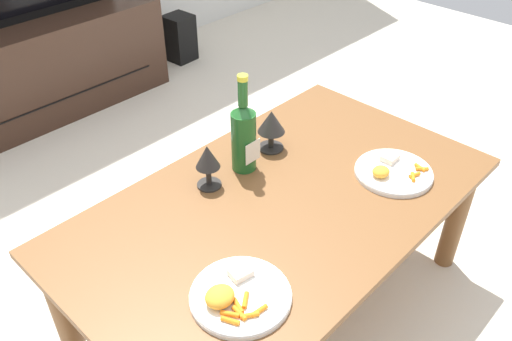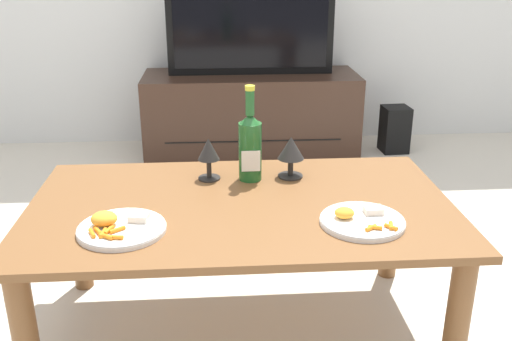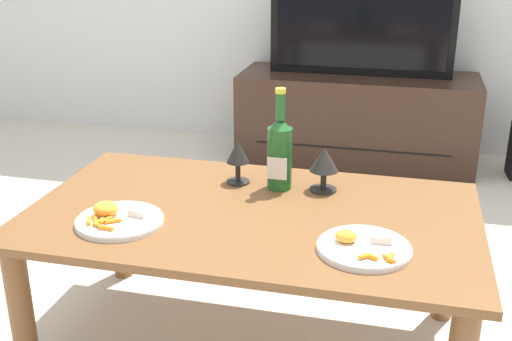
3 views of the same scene
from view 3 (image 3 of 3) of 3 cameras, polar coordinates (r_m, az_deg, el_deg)
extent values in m
cube|color=brown|center=(1.89, -0.39, -4.04)|extent=(1.34, 0.78, 0.03)
cylinder|color=brown|center=(1.98, -20.50, -12.26)|extent=(0.07, 0.07, 0.46)
cylinder|color=brown|center=(2.47, -12.26, -4.56)|extent=(0.07, 0.07, 0.46)
cylinder|color=brown|center=(2.25, 17.00, -7.63)|extent=(0.07, 0.07, 0.46)
cube|color=#382319|center=(3.69, 9.08, 4.66)|extent=(1.34, 0.49, 0.51)
cube|color=black|center=(3.49, 8.61, 1.96)|extent=(1.07, 0.01, 0.01)
cube|color=black|center=(3.59, 9.56, 12.72)|extent=(1.02, 0.04, 0.53)
cube|color=black|center=(3.56, 9.52, 12.68)|extent=(0.93, 0.01, 0.45)
cylinder|color=#1E5923|center=(2.02, 2.16, 1.11)|extent=(0.08, 0.08, 0.20)
cone|color=#1E5923|center=(1.99, 2.20, 4.25)|extent=(0.08, 0.08, 0.04)
cylinder|color=#1E5923|center=(1.97, 2.22, 5.82)|extent=(0.03, 0.03, 0.08)
cylinder|color=yellow|center=(1.96, 2.24, 7.25)|extent=(0.03, 0.03, 0.02)
cube|color=silver|center=(1.99, 1.91, 0.17)|extent=(0.06, 0.00, 0.07)
cylinder|color=black|center=(2.10, -1.64, -1.01)|extent=(0.08, 0.08, 0.01)
cylinder|color=black|center=(2.09, -1.65, -0.09)|extent=(0.02, 0.02, 0.07)
cone|color=black|center=(2.06, -1.67, 1.76)|extent=(0.08, 0.08, 0.08)
cylinder|color=black|center=(2.05, 6.11, -1.72)|extent=(0.09, 0.09, 0.01)
cylinder|color=black|center=(2.03, 6.15, -0.83)|extent=(0.02, 0.02, 0.06)
cone|color=black|center=(2.01, 6.22, 1.03)|extent=(0.09, 0.09, 0.08)
cylinder|color=white|center=(1.85, -12.27, -4.55)|extent=(0.25, 0.25, 0.01)
torus|color=white|center=(1.85, -12.29, -4.32)|extent=(0.25, 0.25, 0.01)
ellipsoid|color=orange|center=(1.88, -13.48, -3.39)|extent=(0.08, 0.07, 0.04)
cube|color=beige|center=(1.86, -10.50, -3.70)|extent=(0.06, 0.05, 0.02)
cylinder|color=orange|center=(1.83, -12.84, -4.49)|extent=(0.04, 0.04, 0.01)
cylinder|color=orange|center=(1.84, -13.50, -4.39)|extent=(0.03, 0.05, 0.01)
cylinder|color=orange|center=(1.85, -14.38, -4.32)|extent=(0.03, 0.05, 0.01)
cylinder|color=orange|center=(1.84, -14.93, -4.45)|extent=(0.03, 0.05, 0.01)
cylinder|color=orange|center=(1.83, -14.10, -4.56)|extent=(0.02, 0.05, 0.01)
cylinder|color=orange|center=(1.81, -14.08, -4.89)|extent=(0.04, 0.04, 0.01)
cylinder|color=orange|center=(1.79, -13.46, -5.08)|extent=(0.05, 0.02, 0.01)
cylinder|color=white|center=(1.68, 9.76, -7.02)|extent=(0.25, 0.25, 0.01)
torus|color=white|center=(1.68, 9.78, -6.77)|extent=(0.25, 0.25, 0.01)
ellipsoid|color=orange|center=(1.69, 8.17, -5.91)|extent=(0.06, 0.05, 0.03)
cube|color=beige|center=(1.71, 11.38, -6.01)|extent=(0.06, 0.05, 0.02)
cylinder|color=orange|center=(1.62, 9.92, -7.68)|extent=(0.04, 0.03, 0.01)
cylinder|color=orange|center=(1.62, 10.37, -7.70)|extent=(0.04, 0.02, 0.01)
cylinder|color=orange|center=(1.62, 11.98, -7.85)|extent=(0.04, 0.04, 0.01)
cylinder|color=orange|center=(1.63, 12.08, -7.71)|extent=(0.02, 0.04, 0.01)
camera|label=1|loc=(1.63, -47.51, 23.20)|focal=36.91mm
camera|label=2|loc=(0.49, -74.56, 1.45)|focal=40.14mm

